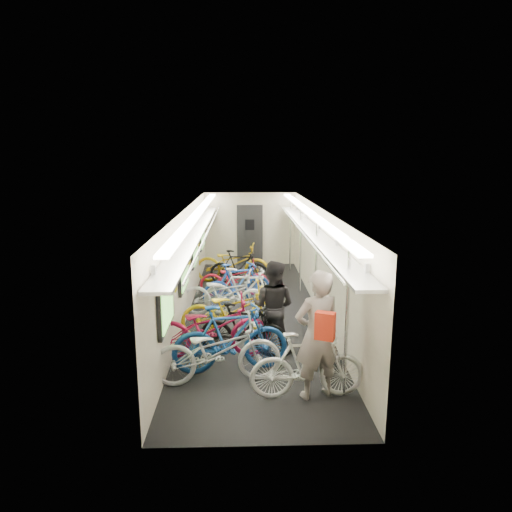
{
  "coord_description": "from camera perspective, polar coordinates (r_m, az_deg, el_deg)",
  "views": [
    {
      "loc": [
        -0.26,
        -10.0,
        3.46
      ],
      "look_at": [
        0.08,
        0.88,
        1.15
      ],
      "focal_mm": 32.0,
      "sensor_mm": 36.0,
      "label": 1
    }
  ],
  "objects": [
    {
      "name": "train_car_shell",
      "position": [
        10.87,
        -2.31,
        2.42
      ],
      "size": [
        10.0,
        10.0,
        10.0
      ],
      "color": "black",
      "rests_on": "ground"
    },
    {
      "name": "bicycle_0",
      "position": [
        7.29,
        -4.89,
        -11.74
      ],
      "size": [
        2.1,
        0.99,
        1.06
      ],
      "primitive_type": "imported",
      "rotation": [
        0.0,
        0.0,
        1.71
      ],
      "color": "#B2B2B7",
      "rests_on": "ground"
    },
    {
      "name": "bicycle_1",
      "position": [
        7.62,
        -3.21,
        -10.25
      ],
      "size": [
        1.99,
        0.84,
        1.16
      ],
      "primitive_type": "imported",
      "rotation": [
        0.0,
        0.0,
        1.73
      ],
      "color": "navy",
      "rests_on": "ground"
    },
    {
      "name": "bicycle_2",
      "position": [
        8.15,
        -5.7,
        -8.93
      ],
      "size": [
        2.19,
        0.92,
        1.12
      ],
      "primitive_type": "imported",
      "rotation": [
        0.0,
        0.0,
        1.66
      ],
      "color": "#A11138",
      "rests_on": "ground"
    },
    {
      "name": "bicycle_3",
      "position": [
        8.24,
        -1.62,
        -9.17
      ],
      "size": [
        1.68,
        0.77,
        0.97
      ],
      "primitive_type": "imported",
      "rotation": [
        0.0,
        0.0,
        1.37
      ],
      "color": "black",
      "rests_on": "ground"
    },
    {
      "name": "bicycle_4",
      "position": [
        9.12,
        -2.93,
        -6.73
      ],
      "size": [
        2.13,
        1.02,
        1.07
      ],
      "primitive_type": "imported",
      "rotation": [
        0.0,
        0.0,
        1.72
      ],
      "color": "gold",
      "rests_on": "ground"
    },
    {
      "name": "bicycle_5",
      "position": [
        10.25,
        -1.52,
        -4.51
      ],
      "size": [
        1.87,
        0.71,
        1.1
      ],
      "primitive_type": "imported",
      "rotation": [
        0.0,
        0.0,
        1.46
      ],
      "color": "#B9BABC",
      "rests_on": "ground"
    },
    {
      "name": "bicycle_6",
      "position": [
        10.23,
        -3.88,
        -4.74
      ],
      "size": [
        2.08,
        1.03,
        1.04
      ],
      "primitive_type": "imported",
      "rotation": [
        0.0,
        0.0,
        1.39
      ],
      "color": "silver",
      "rests_on": "ground"
    },
    {
      "name": "bicycle_7",
      "position": [
        10.93,
        -2.33,
        -3.56
      ],
      "size": [
        1.82,
        1.19,
        1.06
      ],
      "primitive_type": "imported",
      "rotation": [
        0.0,
        0.0,
        2.0
      ],
      "color": "navy",
      "rests_on": "ground"
    },
    {
      "name": "bicycle_8",
      "position": [
        11.69,
        -2.66,
        -2.84
      ],
      "size": [
        1.8,
        0.64,
        0.94
      ],
      "primitive_type": "imported",
      "rotation": [
        0.0,
        0.0,
        1.56
      ],
      "color": "maroon",
      "rests_on": "ground"
    },
    {
      "name": "bicycle_9",
      "position": [
        12.75,
        -2.11,
        -1.46
      ],
      "size": [
        1.7,
        0.68,
        1.0
      ],
      "primitive_type": "imported",
      "rotation": [
        0.0,
        0.0,
        1.44
      ],
      "color": "black",
      "rests_on": "ground"
    },
    {
      "name": "bicycle_10",
      "position": [
        13.01,
        -2.95,
        -0.91
      ],
      "size": [
        2.22,
        1.06,
        1.12
      ],
      "primitive_type": "imported",
      "rotation": [
        0.0,
        0.0,
        1.42
      ],
      "color": "#BD9211",
      "rests_on": "ground"
    },
    {
      "name": "bicycle_11",
      "position": [
        6.89,
        6.45,
        -13.41
      ],
      "size": [
        1.73,
        0.58,
        1.02
      ],
      "primitive_type": "imported",
      "rotation": [
        0.0,
        0.0,
        1.63
      ],
      "color": "silver",
      "rests_on": "ground"
    },
    {
      "name": "passenger_near",
      "position": [
        6.76,
        7.65,
        -9.76
      ],
      "size": [
        0.81,
        0.65,
        1.93
      ],
      "primitive_type": "imported",
      "rotation": [
        0.0,
        0.0,
        3.45
      ],
      "color": "gray",
      "rests_on": "ground"
    },
    {
      "name": "passenger_mid",
      "position": [
        8.33,
        2.14,
        -6.29
      ],
      "size": [
        1.01,
        0.91,
        1.7
      ],
      "primitive_type": "imported",
      "rotation": [
        0.0,
        0.0,
        2.74
      ],
      "color": "black",
      "rests_on": "ground"
    },
    {
      "name": "backpack",
      "position": [
        6.23,
        8.62,
        -8.64
      ],
      "size": [
        0.29,
        0.24,
        0.38
      ],
      "primitive_type": "cube",
      "rotation": [
        0.0,
        0.0,
        -0.43
      ],
      "color": "red",
      "rests_on": "passenger_near"
    }
  ]
}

